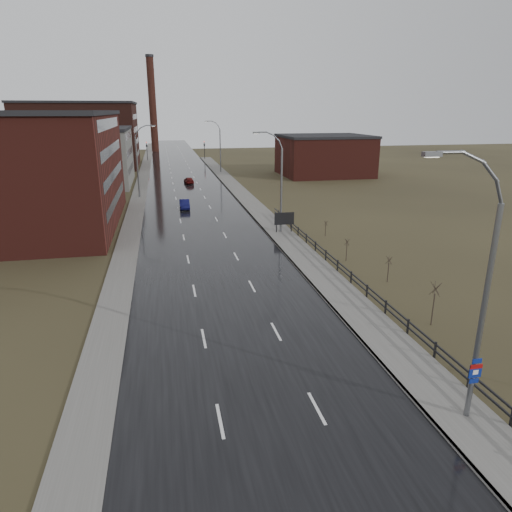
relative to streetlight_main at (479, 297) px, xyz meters
name	(u,v)px	position (x,y,z in m)	size (l,w,h in m)	color
ground	(293,481)	(-8.47, -2.00, -6.06)	(320.00, 320.00, 0.00)	#2D2819
road	(190,198)	(-8.47, 58.00, -6.03)	(14.00, 300.00, 0.06)	black
sidewalk_right	(281,234)	(0.13, 33.00, -5.97)	(3.20, 180.00, 0.18)	#595651
curb_right	(268,235)	(-1.39, 33.00, -5.97)	(0.16, 180.00, 0.18)	slate
sidewalk_left	(138,200)	(-16.67, 58.00, -6.00)	(2.40, 260.00, 0.12)	#595651
warehouse_near	(16,171)	(-29.46, 43.00, 0.70)	(22.44, 28.56, 13.50)	#471914
warehouse_mid	(86,156)	(-26.46, 76.00, -0.80)	(16.32, 20.40, 10.50)	slate
warehouse_far	(82,135)	(-31.47, 106.00, 1.70)	(26.52, 24.48, 15.50)	#331611
building_right	(324,155)	(21.83, 80.00, -1.80)	(18.36, 16.32, 8.50)	#471914
smokestack	(152,104)	(-14.47, 148.00, 9.44)	(2.70, 2.70, 30.70)	#331611
streetlight_main	(479,297)	(0.00, 0.00, 0.00)	(3.91, 0.29, 12.11)	slate
streetlight_right_mid	(279,182)	(0.03, 34.00, -0.22)	(3.36, 0.28, 11.35)	slate
streetlight_left	(139,161)	(-16.17, 60.00, -0.22)	(3.36, 0.28, 11.35)	slate
streetlight_right_far	(219,146)	(0.03, 88.00, -0.22)	(3.36, 0.28, 11.35)	slate
guardrail	(355,279)	(1.83, 16.32, -5.35)	(0.10, 53.05, 1.10)	black
shrub_c	(434,303)	(4.12, 9.02, -4.48)	(0.70, 0.74, 2.97)	#382D23
shrub_d	(388,268)	(4.99, 16.89, -4.89)	(0.52, 0.55, 2.20)	#382D23
shrub_e	(347,249)	(3.78, 22.78, -4.92)	(0.51, 0.54, 2.15)	#382D23
shrub_f	(326,228)	(4.89, 31.58, -5.13)	(0.42, 0.44, 1.75)	#382D23
billboard	(284,219)	(0.63, 33.62, -4.38)	(2.30, 0.17, 2.46)	black
traffic_light_left	(147,144)	(-16.47, 118.00, -1.46)	(0.58, 2.73, 5.30)	black
traffic_light_right	(204,143)	(-0.47, 118.00, -1.46)	(0.58, 2.73, 5.30)	black
car_near	(185,204)	(-9.82, 49.65, -5.41)	(1.38, 3.97, 1.31)	#0C0D3E
car_far	(189,181)	(-7.76, 73.20, -5.42)	(1.50, 3.74, 1.27)	#560F0E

